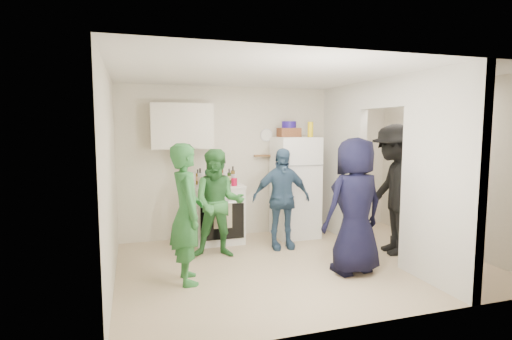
% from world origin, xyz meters
% --- Properties ---
extents(floor, '(4.80, 4.80, 0.00)m').
position_xyz_m(floor, '(0.00, 0.00, 0.00)').
color(floor, tan).
rests_on(floor, ground).
extents(wall_back, '(4.80, 0.00, 4.80)m').
position_xyz_m(wall_back, '(0.00, 1.70, 1.25)').
color(wall_back, silver).
rests_on(wall_back, floor).
extents(wall_front, '(4.80, 0.00, 4.80)m').
position_xyz_m(wall_front, '(0.00, -1.70, 1.25)').
color(wall_front, silver).
rests_on(wall_front, floor).
extents(wall_left, '(0.00, 3.40, 3.40)m').
position_xyz_m(wall_left, '(-2.40, 0.00, 1.25)').
color(wall_left, silver).
rests_on(wall_left, floor).
extents(wall_right, '(0.00, 3.40, 3.40)m').
position_xyz_m(wall_right, '(2.40, 0.00, 1.25)').
color(wall_right, silver).
rests_on(wall_right, floor).
extents(ceiling, '(4.80, 4.80, 0.00)m').
position_xyz_m(ceiling, '(0.00, 0.00, 2.50)').
color(ceiling, white).
rests_on(ceiling, wall_back).
extents(partition_pier_back, '(0.12, 1.20, 2.50)m').
position_xyz_m(partition_pier_back, '(1.20, 1.10, 1.25)').
color(partition_pier_back, silver).
rests_on(partition_pier_back, floor).
extents(partition_pier_front, '(0.12, 1.20, 2.50)m').
position_xyz_m(partition_pier_front, '(1.20, -1.10, 1.25)').
color(partition_pier_front, silver).
rests_on(partition_pier_front, floor).
extents(partition_header, '(0.12, 1.00, 0.40)m').
position_xyz_m(partition_header, '(1.20, 0.00, 2.30)').
color(partition_header, silver).
rests_on(partition_header, partition_pier_back).
extents(stove, '(0.78, 0.65, 0.93)m').
position_xyz_m(stove, '(-0.87, 1.37, 0.46)').
color(stove, white).
rests_on(stove, floor).
extents(upper_cabinet, '(0.95, 0.34, 0.70)m').
position_xyz_m(upper_cabinet, '(-1.40, 1.52, 1.85)').
color(upper_cabinet, silver).
rests_on(upper_cabinet, wall_back).
extents(fridge, '(0.69, 0.67, 1.67)m').
position_xyz_m(fridge, '(0.45, 1.34, 0.84)').
color(fridge, white).
rests_on(fridge, floor).
extents(wicker_basket, '(0.35, 0.25, 0.15)m').
position_xyz_m(wicker_basket, '(0.35, 1.39, 1.75)').
color(wicker_basket, brown).
rests_on(wicker_basket, fridge).
extents(blue_bowl, '(0.24, 0.24, 0.11)m').
position_xyz_m(blue_bowl, '(0.35, 1.39, 1.88)').
color(blue_bowl, navy).
rests_on(blue_bowl, wicker_basket).
extents(yellow_cup_stack_top, '(0.09, 0.09, 0.25)m').
position_xyz_m(yellow_cup_stack_top, '(0.67, 1.24, 1.80)').
color(yellow_cup_stack_top, yellow).
rests_on(yellow_cup_stack_top, fridge).
extents(wall_clock, '(0.22, 0.02, 0.22)m').
position_xyz_m(wall_clock, '(0.05, 1.68, 1.70)').
color(wall_clock, white).
rests_on(wall_clock, wall_back).
extents(spice_shelf, '(0.35, 0.08, 0.03)m').
position_xyz_m(spice_shelf, '(0.00, 1.65, 1.35)').
color(spice_shelf, olive).
rests_on(spice_shelf, wall_back).
extents(nook_window, '(0.03, 0.70, 0.80)m').
position_xyz_m(nook_window, '(2.38, 0.20, 1.65)').
color(nook_window, black).
rests_on(nook_window, wall_right).
extents(nook_window_frame, '(0.04, 0.76, 0.86)m').
position_xyz_m(nook_window_frame, '(2.36, 0.20, 1.65)').
color(nook_window_frame, white).
rests_on(nook_window_frame, wall_right).
extents(nook_valance, '(0.04, 0.82, 0.18)m').
position_xyz_m(nook_valance, '(2.34, 0.20, 2.00)').
color(nook_valance, white).
rests_on(nook_valance, wall_right).
extents(yellow_cup_stack_stove, '(0.09, 0.09, 0.25)m').
position_xyz_m(yellow_cup_stack_stove, '(-0.99, 1.15, 1.05)').
color(yellow_cup_stack_stove, yellow).
rests_on(yellow_cup_stack_stove, stove).
extents(red_cup, '(0.09, 0.09, 0.12)m').
position_xyz_m(red_cup, '(-0.65, 1.17, 0.99)').
color(red_cup, '#B70C33').
rests_on(red_cup, stove).
extents(person_green_left, '(0.41, 0.61, 1.65)m').
position_xyz_m(person_green_left, '(-1.56, -0.15, 0.83)').
color(person_green_left, '#30793B').
rests_on(person_green_left, floor).
extents(person_green_center, '(0.86, 0.74, 1.53)m').
position_xyz_m(person_green_center, '(-1.01, 0.65, 0.77)').
color(person_green_center, '#3A8540').
rests_on(person_green_center, floor).
extents(person_denim, '(0.92, 0.43, 1.52)m').
position_xyz_m(person_denim, '(-0.02, 0.77, 0.76)').
color(person_denim, '#345273').
rests_on(person_denim, floor).
extents(person_navy, '(0.91, 0.66, 1.71)m').
position_xyz_m(person_navy, '(0.49, -0.48, 0.86)').
color(person_navy, black).
rests_on(person_navy, floor).
extents(person_nook, '(0.92, 1.33, 1.88)m').
position_xyz_m(person_nook, '(1.45, 0.06, 0.94)').
color(person_nook, black).
rests_on(person_nook, floor).
extents(bottle_a, '(0.06, 0.06, 0.24)m').
position_xyz_m(bottle_a, '(-1.17, 1.47, 1.05)').
color(bottle_a, brown).
rests_on(bottle_a, stove).
extents(bottle_b, '(0.08, 0.08, 0.33)m').
position_xyz_m(bottle_b, '(-1.04, 1.31, 1.09)').
color(bottle_b, '#194C30').
rests_on(bottle_b, stove).
extents(bottle_c, '(0.08, 0.08, 0.26)m').
position_xyz_m(bottle_c, '(-0.93, 1.53, 1.06)').
color(bottle_c, '#ADAFBB').
rests_on(bottle_c, stove).
extents(bottle_d, '(0.08, 0.08, 0.27)m').
position_xyz_m(bottle_d, '(-0.85, 1.30, 1.06)').
color(bottle_d, brown).
rests_on(bottle_d, stove).
extents(bottle_e, '(0.07, 0.07, 0.31)m').
position_xyz_m(bottle_e, '(-0.77, 1.56, 1.08)').
color(bottle_e, '#969CA6').
rests_on(bottle_e, stove).
extents(bottle_f, '(0.06, 0.06, 0.25)m').
position_xyz_m(bottle_f, '(-0.68, 1.37, 1.05)').
color(bottle_f, '#213B15').
rests_on(bottle_f, stove).
extents(bottle_g, '(0.07, 0.07, 0.27)m').
position_xyz_m(bottle_g, '(-0.59, 1.49, 1.06)').
color(bottle_g, brown).
rests_on(bottle_g, stove).
extents(bottle_h, '(0.08, 0.08, 0.28)m').
position_xyz_m(bottle_h, '(-1.16, 1.27, 1.07)').
color(bottle_h, silver).
rests_on(bottle_h, stove).
extents(bottle_i, '(0.08, 0.08, 0.32)m').
position_xyz_m(bottle_i, '(-0.80, 1.46, 1.09)').
color(bottle_i, '#642B11').
rests_on(bottle_i, stove).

